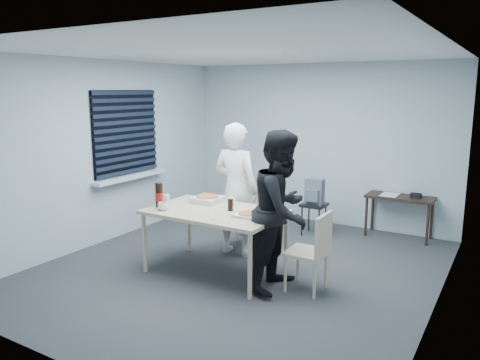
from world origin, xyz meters
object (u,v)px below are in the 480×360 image
Objects in this scene: dining_table at (215,215)px; person_black at (282,211)px; chair_right at (314,247)px; stool at (314,211)px; backpack at (314,192)px; mug_a at (163,206)px; mug_b at (231,201)px; side_table at (400,201)px; soda_bottle at (159,195)px; person_white at (236,189)px; chair_far at (244,210)px.

dining_table is 0.90× the size of person_black.
chair_right is 2.06m from stool.
mug_a reaches higher than backpack.
mug_b is (-0.44, -1.65, 0.15)m from backpack.
dining_table is 12.91× the size of mug_a.
chair_right is 1.82× the size of stool.
mug_b is at bearing -125.75° from side_table.
backpack is at bearing -90.00° from stool.
dining_table is 4.19× the size of backpack.
person_white is at bearing 58.30° from soda_bottle.
person_white is 4.67× the size of backpack.
mug_a is (-0.53, -0.32, 0.11)m from dining_table.
person_black is 2.63m from side_table.
side_table is at bearing -133.10° from person_white.
dining_table is 1.78× the size of chair_right.
chair_far reaches higher than mug_b.
soda_bottle reaches higher than stool.
stool is at bearing 75.03° from mug_b.
dining_table is at bearing -122.38° from side_table.
side_table is 2.52× the size of backpack.
mug_b is (-1.58, -2.19, 0.26)m from side_table.
person_white is 5.93× the size of soda_bottle.
chair_right is 1.98m from soda_bottle.
dining_table reaches higher than stool.
stool is 3.98× the size of mug_a.
person_white is 1.08m from mug_a.
side_table is 3.56m from mug_a.
person_white reaches higher than chair_far.
stool is at bearing 53.71° from chair_far.
stool is 2.55m from mug_a.
stool is at bearing 11.83° from person_black.
mug_b is at bearing 69.51° from person_black.
mug_a is (-1.77, -0.40, 0.31)m from chair_right.
person_white reaches higher than side_table.
dining_table is 2.07m from stool.
mug_a is at bearing 103.06° from person_black.
chair_right is 2.98× the size of soda_bottle.
person_white reaches higher than mug_a.
soda_bottle is at bearing -142.03° from mug_b.
soda_bottle is (-0.14, 0.10, 0.10)m from mug_a.
backpack is at bearing 74.93° from mug_b.
chair_right is 1.53m from person_white.
dining_table is 0.35m from mug_b.
chair_right is 1.28m from mug_b.
chair_far is at bearing -141.11° from side_table.
side_table is 1.26m from backpack.
soda_bottle is at bearing -128.27° from backpack.
chair_far and chair_right have the same top height.
person_black is at bearing -88.86° from backpack.
stool is at bearing 76.83° from dining_table.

